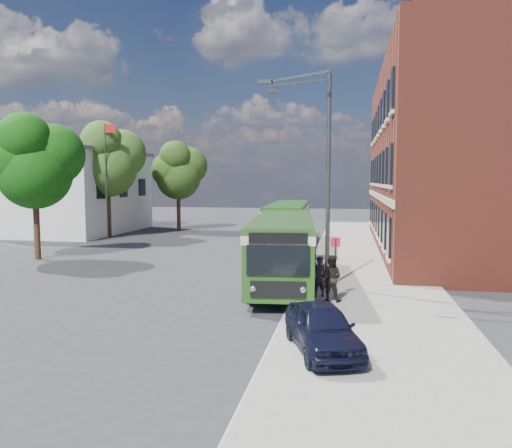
% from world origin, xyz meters
% --- Properties ---
extents(ground, '(120.00, 120.00, 0.00)m').
position_xyz_m(ground, '(0.00, 0.00, 0.00)').
color(ground, '#2A2A2C').
rests_on(ground, ground).
extents(pavement, '(6.00, 48.00, 0.15)m').
position_xyz_m(pavement, '(7.00, 8.00, 0.07)').
color(pavement, gray).
rests_on(pavement, ground).
extents(kerb_line, '(0.12, 48.00, 0.01)m').
position_xyz_m(kerb_line, '(3.95, 8.00, 0.01)').
color(kerb_line, beige).
rests_on(kerb_line, ground).
extents(brick_office, '(12.10, 26.00, 14.20)m').
position_xyz_m(brick_office, '(14.00, 12.00, 6.97)').
color(brick_office, maroon).
rests_on(brick_office, ground).
extents(white_building, '(9.40, 13.40, 7.30)m').
position_xyz_m(white_building, '(-18.00, 18.00, 3.66)').
color(white_building, silver).
rests_on(white_building, ground).
extents(flagpole, '(0.95, 0.10, 9.00)m').
position_xyz_m(flagpole, '(-12.45, 13.00, 4.94)').
color(flagpole, '#36393B').
rests_on(flagpole, ground).
extents(street_lamp, '(2.96, 2.38, 9.00)m').
position_xyz_m(street_lamp, '(4.84, -2.00, 4.79)').
color(street_lamp, '#36393B').
rests_on(street_lamp, ground).
extents(bus_stop_sign, '(0.35, 0.08, 2.52)m').
position_xyz_m(bus_stop_sign, '(5.60, -4.20, 1.51)').
color(bus_stop_sign, '#36393B').
rests_on(bus_stop_sign, ground).
extents(bus_front, '(3.60, 11.25, 3.02)m').
position_xyz_m(bus_front, '(3.20, -0.92, 1.83)').
color(bus_front, '#275218').
rests_on(bus_front, ground).
extents(bus_rear, '(3.16, 12.58, 3.02)m').
position_xyz_m(bus_rear, '(1.79, 12.48, 1.83)').
color(bus_rear, '#1B5814').
rests_on(bus_rear, ground).
extents(parked_car, '(2.59, 4.00, 1.27)m').
position_xyz_m(parked_car, '(5.43, -10.02, 0.78)').
color(parked_car, black).
rests_on(parked_car, pavement).
extents(pedestrian_a, '(0.68, 0.60, 1.58)m').
position_xyz_m(pedestrian_a, '(4.96, -3.79, 0.94)').
color(pedestrian_a, black).
rests_on(pedestrian_a, pavement).
extents(pedestrian_b, '(0.97, 0.83, 1.74)m').
position_xyz_m(pedestrian_b, '(5.45, -4.40, 1.02)').
color(pedestrian_b, black).
rests_on(pedestrian_b, pavement).
extents(tree_left, '(5.04, 4.79, 8.51)m').
position_xyz_m(tree_left, '(-11.98, 3.38, 5.77)').
color(tree_left, '#361F13').
rests_on(tree_left, ground).
extents(tree_mid, '(5.58, 5.30, 9.42)m').
position_xyz_m(tree_mid, '(-13.38, 15.12, 6.39)').
color(tree_mid, '#361F13').
rests_on(tree_mid, ground).
extents(tree_right, '(4.89, 4.65, 8.26)m').
position_xyz_m(tree_right, '(-9.52, 21.33, 5.61)').
color(tree_right, '#361F13').
rests_on(tree_right, ground).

